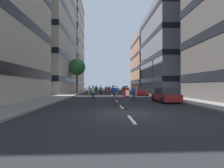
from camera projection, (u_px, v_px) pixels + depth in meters
ground_plane at (110, 93)px, 39.33m from camera, size 172.57×172.57×0.00m
sidewalk_left at (79, 92)px, 42.54m from camera, size 3.35×79.09×0.14m
sidewalk_right at (140, 92)px, 43.31m from camera, size 3.35×79.09×0.14m
lane_markings at (110, 93)px, 41.07m from camera, size 0.16×67.20×0.01m
building_left_mid at (39, 19)px, 40.13m from camera, size 15.55×21.49×35.82m
building_left_far at (59, 43)px, 58.13m from camera, size 15.55×18.83×33.19m
building_right_mid at (178, 52)px, 41.73m from camera, size 15.55×20.17×20.60m
building_right_far at (156, 64)px, 59.74m from camera, size 15.55×19.23×19.21m
parked_car_near at (140, 91)px, 30.07m from camera, size 1.82×4.40×1.52m
parked_car_mid at (125, 89)px, 51.59m from camera, size 1.82×4.40×1.52m
parked_car_far at (165, 96)px, 17.60m from camera, size 1.82×4.40×1.52m
street_tree_near at (77, 67)px, 39.72m from camera, size 4.01×4.01×8.13m
streetlamp_right at (151, 73)px, 30.69m from camera, size 2.13×0.30×6.50m
skater_0 at (134, 91)px, 21.04m from camera, size 0.56×0.92×1.78m
skater_1 at (114, 91)px, 24.22m from camera, size 0.57×0.92×1.78m
skater_2 at (101, 89)px, 31.10m from camera, size 0.57×0.92×1.78m
skater_3 at (96, 89)px, 38.82m from camera, size 0.57×0.92×1.78m
skater_4 at (93, 92)px, 19.06m from camera, size 0.55×0.92×1.78m
skater_5 at (96, 88)px, 44.33m from camera, size 0.57×0.92×1.78m
skater_6 at (89, 90)px, 28.45m from camera, size 0.57×0.92×1.78m
skater_7 at (116, 91)px, 22.85m from camera, size 0.54×0.90×1.78m
skater_8 at (90, 88)px, 45.92m from camera, size 0.56×0.92×1.78m
skater_9 at (112, 89)px, 31.32m from camera, size 0.55×0.91×1.78m
skater_10 at (106, 89)px, 33.78m from camera, size 0.57×0.92×1.78m
skater_11 at (127, 95)px, 12.66m from camera, size 0.57×0.92×1.78m
skater_12 at (109, 89)px, 35.37m from camera, size 0.56×0.92×1.78m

